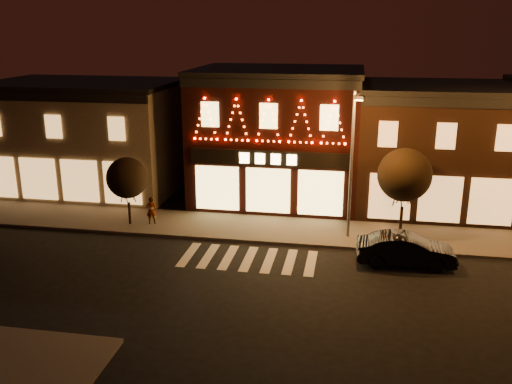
# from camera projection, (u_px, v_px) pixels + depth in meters

# --- Properties ---
(ground) EXTENTS (120.00, 120.00, 0.00)m
(ground) POSITION_uv_depth(u_px,v_px,m) (231.00, 297.00, 23.05)
(ground) COLOR black
(ground) RESTS_ON ground
(sidewalk_far) EXTENTS (44.00, 4.00, 0.15)m
(sidewalk_far) POSITION_uv_depth(u_px,v_px,m) (299.00, 231.00, 30.24)
(sidewalk_far) COLOR #47423D
(sidewalk_far) RESTS_ON ground
(building_left) EXTENTS (12.20, 8.28, 7.30)m
(building_left) POSITION_uv_depth(u_px,v_px,m) (87.00, 136.00, 37.37)
(building_left) COLOR #6A5E4B
(building_left) RESTS_ON ground
(building_pulp) EXTENTS (10.20, 8.34, 8.30)m
(building_pulp) POSITION_uv_depth(u_px,v_px,m) (278.00, 135.00, 35.03)
(building_pulp) COLOR black
(building_pulp) RESTS_ON ground
(building_right_a) EXTENTS (9.20, 8.28, 7.50)m
(building_right_a) POSITION_uv_depth(u_px,v_px,m) (434.00, 147.00, 33.56)
(building_right_a) COLOR black
(building_right_a) RESTS_ON ground
(streetlamp_mid) EXTENTS (0.53, 1.74, 7.59)m
(streetlamp_mid) POSITION_uv_depth(u_px,v_px,m) (352.00, 155.00, 27.81)
(streetlamp_mid) COLOR #59595E
(streetlamp_mid) RESTS_ON sidewalk_far
(tree_left) EXTENTS (2.27, 2.27, 3.80)m
(tree_left) POSITION_uv_depth(u_px,v_px,m) (127.00, 178.00, 30.38)
(tree_left) COLOR black
(tree_left) RESTS_ON sidewalk_far
(tree_right) EXTENTS (2.79, 2.79, 4.66)m
(tree_right) POSITION_uv_depth(u_px,v_px,m) (405.00, 175.00, 28.64)
(tree_right) COLOR black
(tree_right) RESTS_ON sidewalk_far
(dark_sedan) EXTENTS (4.60, 1.76, 1.49)m
(dark_sedan) POSITION_uv_depth(u_px,v_px,m) (406.00, 250.00, 25.97)
(dark_sedan) COLOR black
(dark_sedan) RESTS_ON ground
(pedestrian) EXTENTS (0.65, 0.52, 1.54)m
(pedestrian) POSITION_uv_depth(u_px,v_px,m) (151.00, 210.00, 30.96)
(pedestrian) COLOR gray
(pedestrian) RESTS_ON sidewalk_far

